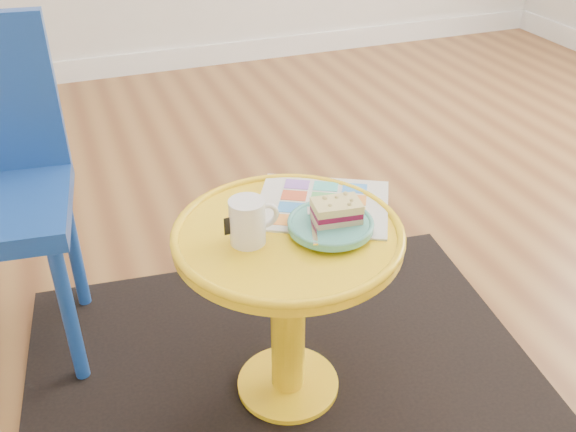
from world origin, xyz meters
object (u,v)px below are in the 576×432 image
object	(u,v)px
side_table	(288,281)
plate	(330,225)
mug	(248,220)
newspaper	(322,205)

from	to	relation	value
side_table	plate	size ratio (longest dim) A/B	2.73
side_table	plate	xyz separation A→B (m)	(0.08, -0.03, 0.15)
mug	plate	size ratio (longest dim) A/B	0.59
side_table	plate	bearing A→B (deg)	-22.13
plate	side_table	bearing A→B (deg)	157.87
newspaper	mug	distance (m)	0.22
side_table	mug	xyz separation A→B (m)	(-0.09, -0.01, 0.19)
newspaper	mug	world-z (taller)	mug
newspaper	plate	distance (m)	0.11
newspaper	plate	xyz separation A→B (m)	(-0.03, -0.11, 0.02)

